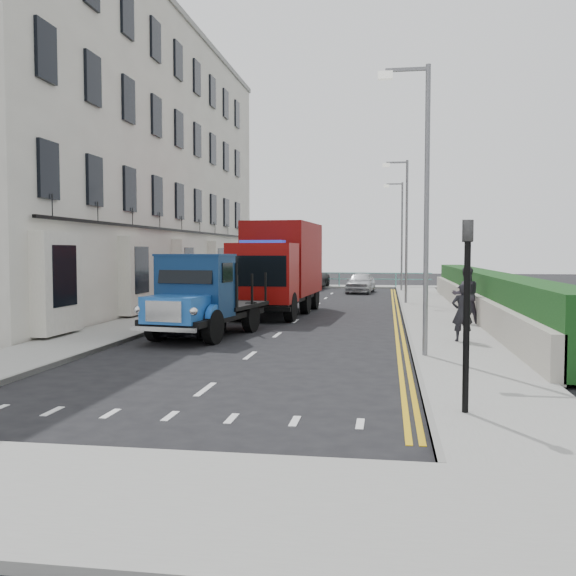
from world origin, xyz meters
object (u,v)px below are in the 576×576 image
object	(u,v)px
lamp_mid	(404,223)
bedford_lorry	(198,301)
pedestrian_east_near	(462,312)
lamp_near	(422,193)
parked_car_front	(194,315)
red_lorry	(280,265)
lamp_far	(400,230)

from	to	relation	value
lamp_mid	bedford_lorry	world-z (taller)	lamp_mid
bedford_lorry	pedestrian_east_near	distance (m)	7.64
lamp_near	parked_car_front	bearing A→B (deg)	151.34
lamp_near	bedford_lorry	distance (m)	7.50
red_lorry	parked_car_front	xyz separation A→B (m)	(-1.55, -7.02, -1.41)
lamp_near	bedford_lorry	bearing A→B (deg)	156.50
lamp_far	lamp_near	bearing A→B (deg)	-90.00
lamp_far	bedford_lorry	size ratio (longest dim) A/B	1.27
red_lorry	parked_car_front	bearing A→B (deg)	-99.52
lamp_near	pedestrian_east_near	bearing A→B (deg)	63.70
lamp_mid	lamp_far	bearing A→B (deg)	90.00
lamp_mid	lamp_near	bearing A→B (deg)	-90.00
red_lorry	parked_car_front	distance (m)	7.32
bedford_lorry	red_lorry	bearing A→B (deg)	91.44
lamp_mid	lamp_far	xyz separation A→B (m)	(0.00, 10.00, 0.00)
lamp_near	bedford_lorry	size ratio (longest dim) A/B	1.27
red_lorry	pedestrian_east_near	xyz separation A→B (m)	(6.50, -8.14, -1.11)
lamp_mid	pedestrian_east_near	xyz separation A→B (m)	(1.27, -13.42, -3.07)
lamp_mid	parked_car_front	distance (m)	14.44
lamp_near	lamp_far	xyz separation A→B (m)	(0.00, 26.00, 0.00)
parked_car_front	lamp_near	bearing A→B (deg)	-28.41
red_lorry	parked_car_front	world-z (taller)	red_lorry
bedford_lorry	lamp_far	bearing A→B (deg)	84.24
pedestrian_east_near	bedford_lorry	bearing A→B (deg)	-10.80
red_lorry	pedestrian_east_near	distance (m)	10.48
lamp_far	pedestrian_east_near	world-z (taller)	lamp_far
lamp_far	red_lorry	size ratio (longest dim) A/B	0.94
lamp_mid	bedford_lorry	size ratio (longest dim) A/B	1.27
lamp_near	bedford_lorry	world-z (taller)	lamp_near
lamp_far	pedestrian_east_near	distance (m)	23.66
parked_car_front	pedestrian_east_near	distance (m)	8.14
lamp_mid	bedford_lorry	xyz separation A→B (m)	(-6.36, -13.23, -2.85)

